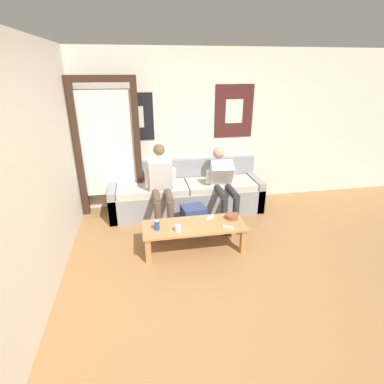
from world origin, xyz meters
The scene contains 14 objects.
ground_plane centered at (0.00, 0.00, 0.00)m, with size 18.00×18.00×0.00m, color #9E7042.
wall_back centered at (0.00, 2.63, 1.28)m, with size 10.00×0.07×2.55m.
wall_left centered at (-1.88, 0.00, 1.27)m, with size 0.05×10.00×2.55m.
door_frame centered at (-1.34, 2.41, 1.20)m, with size 1.00×0.10×2.15m.
couch centered at (-0.14, 2.26, 0.28)m, with size 2.49×0.74×0.81m.
coffee_table centered at (-0.24, 1.05, 0.30)m, with size 1.33×0.51×0.36m.
person_seated_adult centered at (-0.58, 1.86, 0.65)m, with size 0.47×0.82×1.20m.
person_seated_teen centered at (0.39, 1.90, 0.60)m, with size 0.47×1.02×1.07m.
backpack centered at (-0.14, 1.58, 0.17)m, with size 0.38×0.35×0.36m.
ceramic_bowl centered at (0.30, 1.13, 0.39)m, with size 0.17×0.17×0.07m.
pillar_candle centered at (-0.46, 0.94, 0.39)m, with size 0.08×0.08×0.09m.
drink_can_blue centered at (-0.72, 1.02, 0.42)m, with size 0.07×0.07×0.12m.
game_controller_near_left centered at (0.18, 0.89, 0.37)m, with size 0.13×0.12×0.03m.
game_controller_near_right centered at (0.01, 1.20, 0.37)m, with size 0.14×0.11×0.03m.
Camera 1 is at (-0.88, -2.31, 2.24)m, focal length 28.00 mm.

